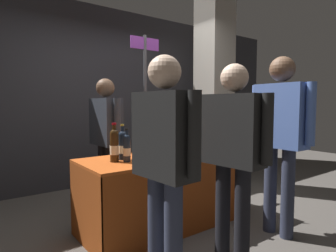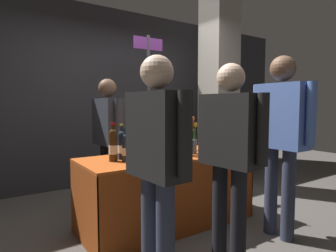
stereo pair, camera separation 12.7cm
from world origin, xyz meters
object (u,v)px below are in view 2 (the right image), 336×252
(concrete_pillar, at_px, (219,78))
(taster_foreground_right, at_px, (281,128))
(tasting_table, at_px, (168,176))
(vendor_presenter, at_px, (108,132))
(display_bottle_0, at_px, (180,141))
(wine_glass_near_vendor, at_px, (181,148))
(flower_vase, at_px, (192,142))
(booth_signpost, at_px, (149,100))
(featured_wine_bottle, at_px, (122,145))

(concrete_pillar, xyz_separation_m, taster_foreground_right, (-0.83, -1.69, -0.63))
(concrete_pillar, height_order, taster_foreground_right, concrete_pillar)
(tasting_table, bearing_deg, vendor_presenter, 113.34)
(concrete_pillar, height_order, tasting_table, concrete_pillar)
(display_bottle_0, relative_size, vendor_presenter, 0.22)
(tasting_table, bearing_deg, concrete_pillar, 29.15)
(wine_glass_near_vendor, xyz_separation_m, taster_foreground_right, (0.72, -0.57, 0.19))
(wine_glass_near_vendor, height_order, vendor_presenter, vendor_presenter)
(concrete_pillar, xyz_separation_m, flower_vase, (-1.28, -0.93, -0.81))
(tasting_table, xyz_separation_m, booth_signpost, (0.38, 1.05, 0.80))
(flower_vase, height_order, taster_foreground_right, taster_foreground_right)
(tasting_table, relative_size, taster_foreground_right, 1.06)
(vendor_presenter, bearing_deg, tasting_table, 20.56)
(wine_glass_near_vendor, bearing_deg, tasting_table, 85.75)
(tasting_table, height_order, wine_glass_near_vendor, wine_glass_near_vendor)
(taster_foreground_right, distance_m, booth_signpost, 1.92)
(concrete_pillar, bearing_deg, display_bottle_0, -147.32)
(tasting_table, distance_m, featured_wine_bottle, 0.61)
(flower_vase, bearing_deg, vendor_presenter, 125.30)
(wine_glass_near_vendor, xyz_separation_m, vendor_presenter, (-0.31, 1.03, 0.09))
(vendor_presenter, bearing_deg, taster_foreground_right, 30.16)
(featured_wine_bottle, xyz_separation_m, taster_foreground_right, (1.20, -0.88, 0.16))
(tasting_table, xyz_separation_m, taster_foreground_right, (0.70, -0.83, 0.52))
(taster_foreground_right, xyz_separation_m, booth_signpost, (-0.32, 1.87, 0.28))
(wine_glass_near_vendor, relative_size, booth_signpost, 0.07)
(tasting_table, relative_size, flower_vase, 4.52)
(display_bottle_0, relative_size, flower_vase, 0.87)
(display_bottle_0, distance_m, vendor_presenter, 0.94)
(featured_wine_bottle, distance_m, vendor_presenter, 0.74)
(concrete_pillar, xyz_separation_m, vendor_presenter, (-1.87, -0.09, -0.73))
(vendor_presenter, bearing_deg, featured_wine_bottle, -15.30)
(display_bottle_0, xyz_separation_m, taster_foreground_right, (0.59, -0.77, 0.15))
(featured_wine_bottle, bearing_deg, concrete_pillar, 21.57)
(tasting_table, relative_size, booth_signpost, 0.82)
(concrete_pillar, distance_m, tasting_table, 2.10)
(tasting_table, bearing_deg, booth_signpost, 69.85)
(concrete_pillar, height_order, flower_vase, concrete_pillar)
(concrete_pillar, distance_m, vendor_presenter, 2.01)
(wine_glass_near_vendor, height_order, booth_signpost, booth_signpost)
(featured_wine_bottle, distance_m, wine_glass_near_vendor, 0.57)
(display_bottle_0, bearing_deg, featured_wine_bottle, 169.43)
(flower_vase, bearing_deg, concrete_pillar, 36.01)
(featured_wine_bottle, xyz_separation_m, flower_vase, (0.75, -0.12, -0.02))
(featured_wine_bottle, bearing_deg, display_bottle_0, -10.57)
(concrete_pillar, distance_m, taster_foreground_right, 1.98)
(featured_wine_bottle, relative_size, wine_glass_near_vendor, 2.35)
(tasting_table, distance_m, vendor_presenter, 0.94)
(wine_glass_near_vendor, height_order, flower_vase, flower_vase)
(flower_vase, bearing_deg, taster_foreground_right, -59.84)
(featured_wine_bottle, height_order, wine_glass_near_vendor, featured_wine_bottle)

